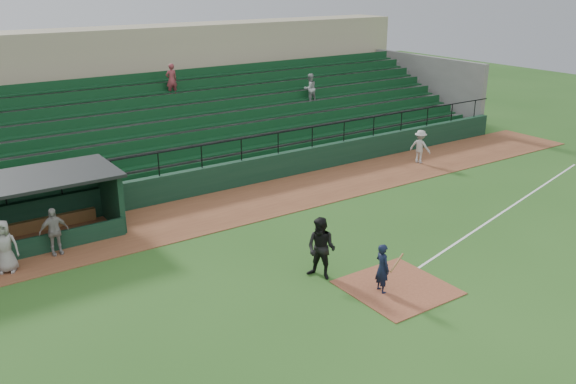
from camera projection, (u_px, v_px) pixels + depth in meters
ground at (375, 276)px, 19.65m from camera, size 90.00×90.00×0.00m
warning_track at (248, 203)px, 25.86m from camera, size 40.00×4.00×0.03m
home_plate_dirt at (397, 287)px, 18.87m from camera, size 3.00×3.00×0.03m
foul_line at (502, 213)px, 24.84m from camera, size 17.49×4.44×0.01m
stadium_structure at (164, 115)px, 31.67m from camera, size 38.00×13.08×6.40m
batter_at_plate at (382, 268)px, 18.39m from camera, size 1.02×0.68×1.59m
umpire at (321, 248)px, 19.20m from camera, size 1.13×1.23×2.04m
runner at (420, 147)px, 31.13m from camera, size 0.98×1.26×1.72m
dugout_player_a at (54, 231)px, 20.83m from camera, size 1.00×0.44×1.70m
dugout_player_b at (5, 246)px, 19.58m from camera, size 1.02×0.87×1.78m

